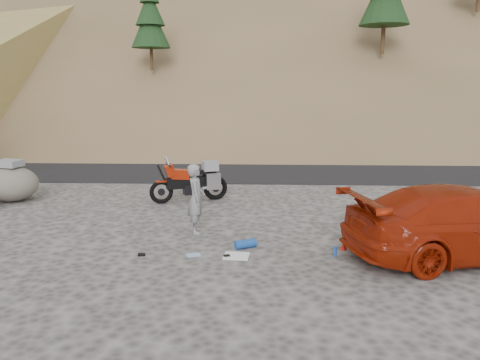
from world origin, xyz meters
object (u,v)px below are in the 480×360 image
(boulder, at_px, (11,183))
(red_car, at_px, (463,256))
(man, at_px, (197,232))
(motorcycle, at_px, (193,181))

(boulder, bearing_deg, red_car, -19.87)
(man, bearing_deg, motorcycle, 3.35)
(boulder, bearing_deg, man, -25.45)
(motorcycle, height_order, red_car, motorcycle)
(motorcycle, distance_m, man, 3.14)
(motorcycle, xyz_separation_m, boulder, (-5.49, -0.19, -0.06))
(man, relative_size, boulder, 0.81)
(man, xyz_separation_m, red_car, (5.69, -1.37, 0.00))
(motorcycle, distance_m, boulder, 5.49)
(red_car, bearing_deg, motorcycle, 40.32)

